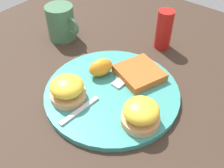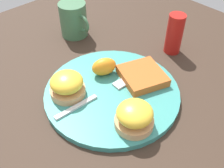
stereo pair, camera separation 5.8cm
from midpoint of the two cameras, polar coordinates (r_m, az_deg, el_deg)
ground_plane at (r=0.61m, az=2.75°, el=-2.47°), size 1.10×1.10×0.00m
plate at (r=0.60m, az=2.77°, el=-2.00°), size 0.31×0.31×0.01m
sandwich_benedict_left at (r=0.58m, az=-6.92°, el=-0.36°), size 0.08×0.08×0.06m
sandwich_benedict_right at (r=0.52m, az=8.19°, el=-7.12°), size 0.08×0.08×0.06m
hashbrown_patty at (r=0.63m, az=9.28°, el=1.71°), size 0.13×0.12×0.02m
orange_wedge at (r=0.63m, az=0.92°, el=3.68°), size 0.06×0.07×0.04m
fork at (r=0.59m, az=-0.05°, el=-2.41°), size 0.03×0.20×0.00m
cup at (r=0.79m, az=-6.20°, el=13.70°), size 0.11×0.08×0.10m
condiment_bottle at (r=0.73m, az=15.73°, el=10.38°), size 0.04×0.04×0.11m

